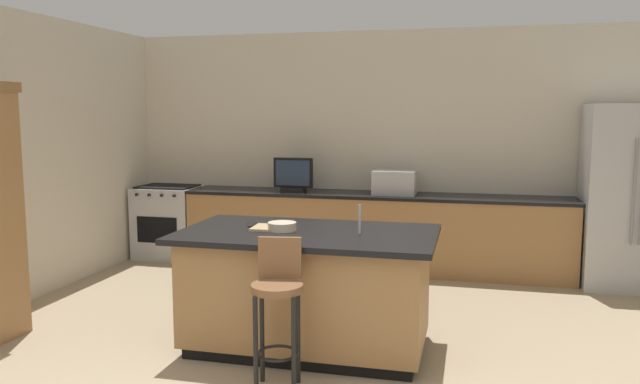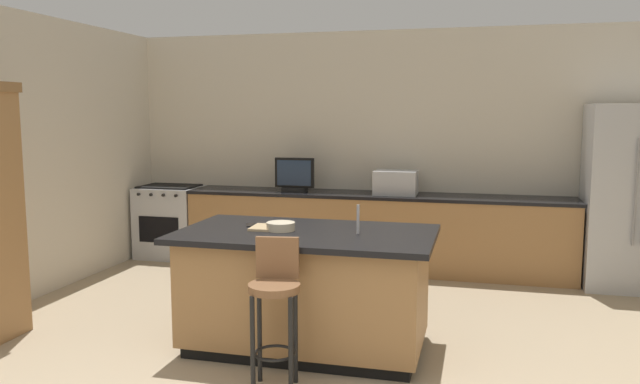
{
  "view_description": "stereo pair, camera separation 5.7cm",
  "coord_description": "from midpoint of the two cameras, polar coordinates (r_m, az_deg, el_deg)",
  "views": [
    {
      "loc": [
        1.04,
        -2.49,
        1.82
      ],
      "look_at": [
        -0.35,
        3.12,
        1.08
      ],
      "focal_mm": 34.97,
      "sensor_mm": 36.0,
      "label": 1
    },
    {
      "loc": [
        1.1,
        -2.48,
        1.82
      ],
      "look_at": [
        -0.35,
        3.12,
        1.08
      ],
      "focal_mm": 34.97,
      "sensor_mm": 36.0,
      "label": 2
    }
  ],
  "objects": [
    {
      "name": "microwave",
      "position": [
        7.15,
        6.62,
        0.87
      ],
      "size": [
        0.48,
        0.36,
        0.27
      ],
      "primitive_type": "cube",
      "color": "#B7BABF",
      "rests_on": "counter_back"
    },
    {
      "name": "kitchen_island",
      "position": [
        4.85,
        -1.48,
        -8.85
      ],
      "size": [
        1.95,
        1.12,
        0.92
      ],
      "color": "black",
      "rests_on": "ground_plane"
    },
    {
      "name": "cell_phone",
      "position": [
        5.02,
        -6.6,
        -3.03
      ],
      "size": [
        0.12,
        0.17,
        0.01
      ],
      "primitive_type": "cube",
      "rotation": [
        0.0,
        0.0,
        0.41
      ],
      "color": "black",
      "rests_on": "kitchen_island"
    },
    {
      "name": "refrigerator",
      "position": [
        7.19,
        26.17,
        -0.37
      ],
      "size": [
        0.89,
        0.78,
        1.91
      ],
      "color": "#B7BABF",
      "rests_on": "ground_plane"
    },
    {
      "name": "sink_faucet_back",
      "position": [
        7.27,
        5.62,
        0.86
      ],
      "size": [
        0.02,
        0.02,
        0.24
      ],
      "primitive_type": "cylinder",
      "color": "#B2B2B7",
      "rests_on": "counter_back"
    },
    {
      "name": "sink_faucet_island",
      "position": [
        4.64,
        3.3,
        -2.5
      ],
      "size": [
        0.02,
        0.02,
        0.22
      ],
      "primitive_type": "cylinder",
      "color": "#B2B2B7",
      "rests_on": "kitchen_island"
    },
    {
      "name": "wall_back",
      "position": [
        7.51,
        5.73,
        3.95
      ],
      "size": [
        6.73,
        0.12,
        2.77
      ],
      "primitive_type": "cube",
      "color": "beige",
      "rests_on": "ground_plane"
    },
    {
      "name": "tv_monitor",
      "position": [
        7.34,
        -2.68,
        1.46
      ],
      "size": [
        0.47,
        0.16,
        0.4
      ],
      "color": "black",
      "rests_on": "counter_back"
    },
    {
      "name": "wall_left",
      "position": [
        6.53,
        -26.55,
        2.71
      ],
      "size": [
        0.12,
        5.34,
        2.77
      ],
      "primitive_type": "cube",
      "color": "beige",
      "rests_on": "ground_plane"
    },
    {
      "name": "bar_stool_center",
      "position": [
        4.15,
        -4.28,
        -9.82
      ],
      "size": [
        0.34,
        0.36,
        1.0
      ],
      "rotation": [
        0.0,
        0.0,
        0.17
      ],
      "color": "brown",
      "rests_on": "ground_plane"
    },
    {
      "name": "range_oven",
      "position": [
        8.09,
        -13.88,
        -2.65
      ],
      "size": [
        0.76,
        0.63,
        0.91
      ],
      "color": "#B7BABF",
      "rests_on": "ground_plane"
    },
    {
      "name": "counter_back",
      "position": [
        7.27,
        4.69,
        -3.63
      ],
      "size": [
        4.45,
        0.62,
        0.89
      ],
      "color": "#9E7042",
      "rests_on": "ground_plane"
    },
    {
      "name": "fruit_bowl",
      "position": [
        4.78,
        -3.83,
        -3.16
      ],
      "size": [
        0.22,
        0.22,
        0.06
      ],
      "primitive_type": "cylinder",
      "color": "beige",
      "rests_on": "kitchen_island"
    },
    {
      "name": "cutting_board",
      "position": [
        4.86,
        -4.72,
        -3.28
      ],
      "size": [
        0.31,
        0.28,
        0.02
      ],
      "primitive_type": "cube",
      "rotation": [
        0.0,
        0.0,
        0.05
      ],
      "color": "tan",
      "rests_on": "kitchen_island"
    }
  ]
}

